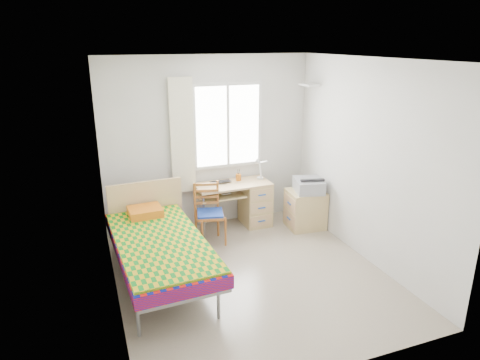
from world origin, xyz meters
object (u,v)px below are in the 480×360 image
object	(u,v)px
chair	(210,209)
printer	(309,185)
bed	(159,243)
cabinet	(305,209)
desk	(251,201)

from	to	relation	value
chair	printer	size ratio (longest dim) A/B	1.59
bed	cabinet	world-z (taller)	bed
bed	cabinet	xyz separation A→B (m)	(2.39, 0.69, -0.16)
bed	chair	world-z (taller)	bed
printer	cabinet	bearing A→B (deg)	162.66
chair	cabinet	size ratio (longest dim) A/B	1.49
bed	chair	bearing A→B (deg)	37.56
chair	printer	distance (m)	1.57
printer	bed	bearing A→B (deg)	-150.38
chair	cabinet	distance (m)	1.54
desk	bed	bearing A→B (deg)	-147.57
bed	desk	bearing A→B (deg)	30.69
chair	cabinet	xyz separation A→B (m)	(1.53, -0.04, -0.20)
bed	printer	size ratio (longest dim) A/B	4.01
desk	cabinet	xyz separation A→B (m)	(0.75, -0.40, -0.09)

